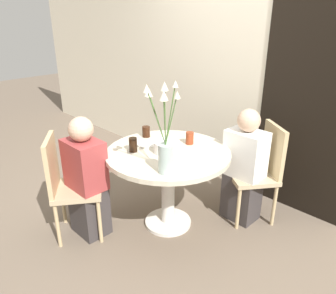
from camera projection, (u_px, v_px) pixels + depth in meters
The scene contains 14 objects.
ground_plane at pixel (168, 223), 3.07m from camera, with size 16.00×16.00×0.00m, color #6B5B4C.
wall_back at pixel (246, 69), 3.28m from camera, with size 8.00×0.05×2.60m.
doorway_panel at pixel (307, 109), 2.92m from camera, with size 0.90×0.01×2.05m.
dining_table at pixel (168, 166), 2.83m from camera, with size 1.07×1.07×0.73m.
chair_right_flank at pixel (261, 167), 2.99m from camera, with size 0.56×0.56×0.91m.
chair_near_front at pixel (67, 182), 2.74m from camera, with size 0.56×0.56×0.91m.
birthday_cake at pixel (166, 146), 2.75m from camera, with size 0.22×0.22×0.14m.
flower_vase at pixel (164, 142), 2.31m from camera, with size 0.20×0.24×0.69m.
side_plate at pixel (147, 144), 2.92m from camera, with size 0.19×0.19×0.01m.
drink_glass_0 at pixel (146, 132), 3.08m from camera, with size 0.07×0.07×0.10m.
drink_glass_1 at pixel (190, 138), 2.92m from camera, with size 0.07×0.07×0.11m.
drink_glass_2 at pixel (133, 145), 2.76m from camera, with size 0.07×0.07×0.12m.
person_boy at pixel (244, 170), 2.97m from camera, with size 0.34×0.24×1.07m.
person_woman at pixel (87, 181), 2.77m from camera, with size 0.34×0.24×1.07m.
Camera 1 is at (1.81, -1.80, 1.84)m, focal length 35.00 mm.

